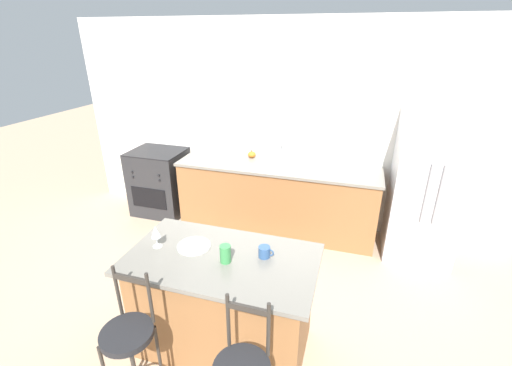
% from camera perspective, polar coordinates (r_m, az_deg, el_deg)
% --- Properties ---
extents(ground_plane, '(18.00, 18.00, 0.00)m').
position_cam_1_polar(ground_plane, '(4.52, 2.10, -9.81)').
color(ground_plane, tan).
extents(wall_back, '(6.00, 0.07, 2.70)m').
position_cam_1_polar(wall_back, '(4.62, 4.70, 9.25)').
color(wall_back, silver).
rests_on(wall_back, ground_plane).
extents(back_counter, '(2.62, 0.70, 0.93)m').
position_cam_1_polar(back_counter, '(4.62, 3.44, -2.38)').
color(back_counter, '#936038').
rests_on(back_counter, ground_plane).
extents(sink_faucet, '(0.02, 0.13, 0.22)m').
position_cam_1_polar(sink_faucet, '(4.58, 4.23, 5.49)').
color(sink_faucet, '#ADAFB5').
rests_on(sink_faucet, back_counter).
extents(kitchen_island, '(1.48, 0.84, 0.91)m').
position_cam_1_polar(kitchen_island, '(3.00, -5.42, -19.21)').
color(kitchen_island, '#936038').
rests_on(kitchen_island, ground_plane).
extents(refrigerator, '(0.74, 0.76, 1.73)m').
position_cam_1_polar(refrigerator, '(4.39, 26.41, -0.69)').
color(refrigerator, '#BCBCC1').
rests_on(refrigerator, ground_plane).
extents(oven_range, '(0.75, 0.66, 0.96)m').
position_cam_1_polar(oven_range, '(5.27, -15.68, 0.22)').
color(oven_range, '#28282B').
rests_on(oven_range, ground_plane).
extents(bar_stool_near, '(0.35, 0.35, 1.10)m').
position_cam_1_polar(bar_stool_near, '(2.68, -20.24, -23.97)').
color(bar_stool_near, '#332D28').
rests_on(bar_stool_near, ground_plane).
extents(dinner_plate, '(0.27, 0.27, 0.02)m').
position_cam_1_polar(dinner_plate, '(2.86, -10.31, -10.24)').
color(dinner_plate, white).
rests_on(dinner_plate, kitchen_island).
extents(wine_glass, '(0.08, 0.08, 0.19)m').
position_cam_1_polar(wine_glass, '(2.87, -16.38, -7.88)').
color(wine_glass, white).
rests_on(wine_glass, kitchen_island).
extents(coffee_mug, '(0.12, 0.09, 0.09)m').
position_cam_1_polar(coffee_mug, '(2.69, 1.45, -11.40)').
color(coffee_mug, '#335689').
rests_on(coffee_mug, kitchen_island).
extents(tumbler_cup, '(0.08, 0.08, 0.14)m').
position_cam_1_polar(tumbler_cup, '(2.63, -5.13, -11.67)').
color(tumbler_cup, '#3D934C').
rests_on(tumbler_cup, kitchen_island).
extents(pumpkin_decoration, '(0.11, 0.11, 0.11)m').
position_cam_1_polar(pumpkin_decoration, '(4.69, -0.71, 4.78)').
color(pumpkin_decoration, orange).
rests_on(pumpkin_decoration, back_counter).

